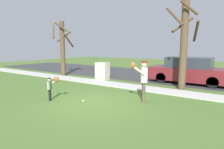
# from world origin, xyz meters

# --- Properties ---
(ground_plane) EXTENTS (48.00, 48.00, 0.00)m
(ground_plane) POSITION_xyz_m (0.00, 3.50, 0.00)
(ground_plane) COLOR #4C6B2D
(sidewalk_strip) EXTENTS (36.00, 1.20, 0.06)m
(sidewalk_strip) POSITION_xyz_m (0.00, 3.60, 0.03)
(sidewalk_strip) COLOR beige
(sidewalk_strip) RESTS_ON ground
(road_surface) EXTENTS (36.00, 6.80, 0.02)m
(road_surface) POSITION_xyz_m (0.00, 8.60, 0.01)
(road_surface) COLOR #38383A
(road_surface) RESTS_ON ground
(person_adult) EXTENTS (0.59, 0.84, 1.71)m
(person_adult) POSITION_xyz_m (1.61, 1.22, 1.07)
(person_adult) COLOR brown
(person_adult) RESTS_ON ground
(person_child) EXTENTS (0.40, 0.53, 1.03)m
(person_child) POSITION_xyz_m (-1.73, -0.70, 0.67)
(person_child) COLOR black
(person_child) RESTS_ON ground
(baseball) EXTENTS (0.07, 0.07, 0.07)m
(baseball) POSITION_xyz_m (-0.48, -0.11, 0.04)
(baseball) COLOR white
(baseball) RESTS_ON ground
(utility_cabinet) EXTENTS (0.86, 0.60, 1.20)m
(utility_cabinet) POSITION_xyz_m (-3.07, 4.67, 0.60)
(utility_cabinet) COLOR beige
(utility_cabinet) RESTS_ON ground
(street_tree_near) EXTENTS (1.84, 1.88, 4.71)m
(street_tree_near) POSITION_xyz_m (2.29, 4.70, 2.52)
(street_tree_near) COLOR brown
(street_tree_near) RESTS_ON ground
(street_tree_far) EXTENTS (1.84, 1.88, 4.20)m
(street_tree_far) POSITION_xyz_m (-6.77, 4.45, 2.26)
(street_tree_far) COLOR brown
(street_tree_far) RESTS_ON ground
(parked_suv_maroon) EXTENTS (4.70, 1.90, 1.63)m
(parked_suv_maroon) POSITION_xyz_m (2.20, 6.65, 0.79)
(parked_suv_maroon) COLOR maroon
(parked_suv_maroon) RESTS_ON road_surface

